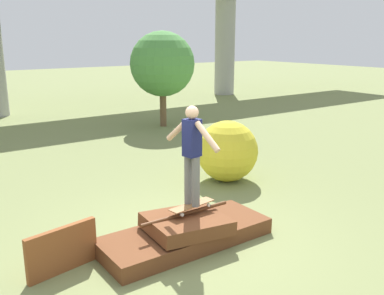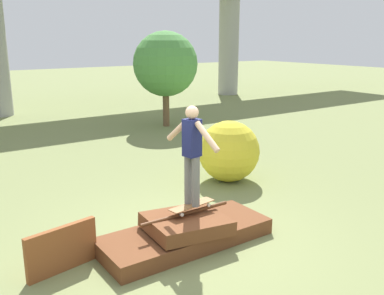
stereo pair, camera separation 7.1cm
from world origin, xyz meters
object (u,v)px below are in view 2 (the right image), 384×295
Objects in this scene: skateboard at (192,205)px; tree_behind_left at (165,64)px; skater at (192,149)px; bush_yellow_flowering at (229,151)px.

skateboard is 9.25m from tree_behind_left.
skateboard is at bearing -177.32° from skater.
skateboard is 0.53× the size of skater.
skateboard is at bearing -140.13° from bush_yellow_flowering.
bush_yellow_flowering is at bearing 39.87° from skater.
tree_behind_left is at bearing 61.14° from skateboard.
skateboard is 0.60× the size of bush_yellow_flowering.
tree_behind_left reaches higher than bush_yellow_flowering.
skater is at bearing -140.13° from bush_yellow_flowering.
tree_behind_left is (4.40, 7.98, 1.61)m from skateboard.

